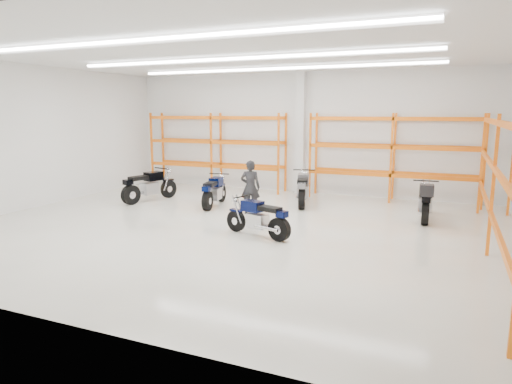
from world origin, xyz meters
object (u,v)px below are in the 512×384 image
at_px(motorcycle_back_c, 303,189).
at_px(motorcycle_back_d, 425,201).
at_px(motorcycle_main, 260,219).
at_px(structural_column, 301,133).
at_px(motorcycle_back_a, 148,187).
at_px(motorcycle_back_b, 214,192).
at_px(standing_man, 250,187).

height_order(motorcycle_back_c, motorcycle_back_d, motorcycle_back_d).
distance_m(motorcycle_main, structural_column, 6.70).
height_order(motorcycle_back_a, motorcycle_back_b, motorcycle_back_a).
xyz_separation_m(motorcycle_back_b, motorcycle_back_d, (6.40, 0.65, 0.07)).
distance_m(motorcycle_main, standing_man, 2.61).
bearing_deg(motorcycle_back_c, motorcycle_back_a, -163.04).
xyz_separation_m(motorcycle_back_c, standing_man, (-1.05, -1.90, 0.29)).
bearing_deg(motorcycle_back_d, motorcycle_main, -136.58).
height_order(motorcycle_back_a, standing_man, standing_man).
xyz_separation_m(motorcycle_main, structural_column, (-1.03, 6.38, 1.80)).
relative_size(motorcycle_back_a, motorcycle_back_d, 0.98).
bearing_deg(motorcycle_back_b, motorcycle_back_a, -176.55).
distance_m(motorcycle_main, motorcycle_back_b, 3.93).
xyz_separation_m(motorcycle_back_c, structural_column, (-0.82, 2.21, 1.73)).
bearing_deg(motorcycle_main, motorcycle_back_b, 135.08).
relative_size(motorcycle_back_a, standing_man, 1.36).
bearing_deg(motorcycle_back_d, motorcycle_back_a, -174.85).
distance_m(motorcycle_back_b, standing_man, 1.64).
xyz_separation_m(motorcycle_back_a, standing_man, (4.01, -0.36, 0.29)).
bearing_deg(motorcycle_back_d, motorcycle_back_b, -174.19).
bearing_deg(structural_column, motorcycle_back_a, -138.48).
relative_size(motorcycle_back_a, motorcycle_back_c, 0.99).
bearing_deg(motorcycle_main, motorcycle_back_d, 43.42).
distance_m(standing_man, structural_column, 4.36).
xyz_separation_m(motorcycle_back_d, structural_column, (-4.65, 2.95, 1.70)).
xyz_separation_m(motorcycle_main, motorcycle_back_b, (-2.78, 2.77, 0.02)).
height_order(standing_man, structural_column, structural_column).
bearing_deg(structural_column, motorcycle_main, -80.84).
relative_size(motorcycle_main, motorcycle_back_a, 0.87).
distance_m(motorcycle_back_a, motorcycle_back_c, 5.28).
distance_m(motorcycle_back_a, structural_column, 5.92).
xyz_separation_m(motorcycle_back_a, structural_column, (4.24, 3.75, 1.73)).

